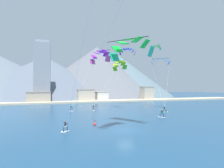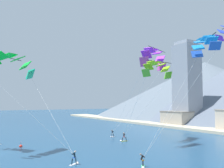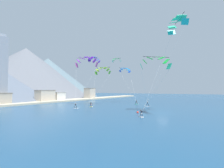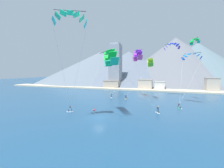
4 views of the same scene
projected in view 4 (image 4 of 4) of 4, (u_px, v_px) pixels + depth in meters
ground_plane at (99, 118)px, 33.54m from camera, size 400.00×400.00×0.00m
kitesurfer_near_lead at (180, 107)px, 41.62m from camera, size 1.64×1.35×1.68m
kitesurfer_near_trail at (111, 97)px, 59.03m from camera, size 1.22×1.71×1.65m
kitesurfer_mid_center at (126, 98)px, 56.04m from camera, size 0.75×1.78×1.78m
kitesurfer_far_left at (157, 111)px, 37.51m from camera, size 1.21×1.71×1.81m
kitesurfer_far_right at (69, 110)px, 38.28m from camera, size 1.49×1.53×1.69m
parafoil_kite_near_lead at (192, 56)px, 46.12m from camera, size 6.49×9.14×14.85m
parafoil_kite_near_trail at (137, 54)px, 58.62m from camera, size 11.83×8.73×17.35m
parafoil_kite_mid_center at (150, 62)px, 53.60m from camera, size 9.69×6.84×13.65m
parafoil_kite_far_left at (110, 56)px, 33.83m from camera, size 13.84×10.14×13.87m
parafoil_kite_far_right at (70, 18)px, 28.92m from camera, size 7.97×9.09×20.66m
parafoil_kite_distant_high_outer at (194, 41)px, 50.22m from camera, size 2.71×4.45×2.03m
parafoil_kite_distant_low_drift at (172, 46)px, 60.66m from camera, size 6.43×3.34×2.64m
race_marker_buoy at (94, 110)px, 39.62m from camera, size 0.56×0.56×1.02m
shoreline_strip at (138, 89)px, 84.60m from camera, size 180.00×10.00×0.70m
shore_building_harbour_front at (212, 85)px, 74.88m from camera, size 5.89×5.60×7.21m
shore_building_promenade_mid at (145, 85)px, 85.11m from camera, size 7.82×5.89×5.86m
shore_building_quay_east at (112, 84)px, 91.98m from camera, size 9.96×5.87×4.79m
shore_building_quay_west at (160, 86)px, 83.61m from camera, size 5.59×6.88×4.73m
highrise_tower at (115, 66)px, 94.46m from camera, size 7.00×7.00×28.15m
mountain_peak_west_ridge at (197, 64)px, 120.37m from camera, size 85.90×85.90×33.42m
mountain_peak_central_summit at (129, 67)px, 135.63m from camera, size 102.20×102.20×28.30m
mountain_peak_east_shoulder at (100, 67)px, 154.66m from camera, size 122.80×122.80×30.10m
mountain_peak_far_spur at (175, 61)px, 130.04m from camera, size 105.52×105.52×39.46m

